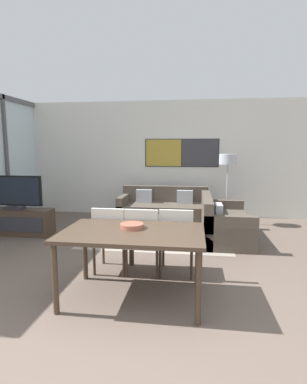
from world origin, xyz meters
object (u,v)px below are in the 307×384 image
at_px(dining_table, 133,238).
at_px(dining_chair_left, 111,237).
at_px(tv_console, 15,222).
at_px(sofa_main, 164,210).
at_px(dining_chair_right, 176,239).
at_px(floor_lamp, 228,164).
at_px(television, 13,192).
at_px(fruit_bowl, 132,225).
at_px(sofa_side, 221,224).
at_px(dining_chair_centre, 143,238).
at_px(coffee_table, 157,224).

xyz_separation_m(dining_table, dining_chair_left, (-0.43, 0.66, -0.20)).
distance_m(tv_console, dining_table, 3.55).
relative_size(sofa_main, dining_chair_right, 2.20).
bearing_deg(tv_console, dining_chair_right, -24.58).
relative_size(sofa_main, floor_lamp, 1.29).
height_order(television, fruit_bowl, television).
height_order(television, sofa_side, television).
relative_size(dining_table, dining_chair_centre, 1.70).
xyz_separation_m(sofa_main, dining_chair_centre, (0.02, -2.90, 0.23)).
relative_size(television, dining_chair_right, 1.27).
xyz_separation_m(dining_table, dining_chair_right, (0.43, 0.69, -0.20)).
height_order(dining_chair_right, fruit_bowl, dining_chair_right).
bearing_deg(dining_chair_left, dining_chair_right, 2.14).
xyz_separation_m(dining_table, dining_chair_centre, (-0.00, 0.65, -0.20)).
bearing_deg(sofa_main, television, -153.15).
relative_size(tv_console, dining_table, 0.94).
height_order(coffee_table, fruit_bowl, fruit_bowl).
bearing_deg(television, dining_chair_left, -32.68).
xyz_separation_m(sofa_side, dining_chair_right, (-0.73, -1.72, 0.23)).
xyz_separation_m(sofa_side, dining_chair_left, (-1.60, -1.75, 0.23)).
height_order(sofa_side, dining_chair_right, dining_chair_right).
distance_m(tv_console, fruit_bowl, 3.47).
bearing_deg(fruit_bowl, dining_chair_centre, 86.62).
distance_m(television, fruit_bowl, 3.43).
relative_size(dining_table, fruit_bowl, 5.75).
xyz_separation_m(television, dining_chair_centre, (2.78, -1.51, -0.33)).
bearing_deg(sofa_side, television, 93.65).
distance_m(dining_chair_centre, fruit_bowl, 0.62).
bearing_deg(dining_chair_centre, coffee_table, 90.75).
distance_m(tv_console, sofa_side, 3.95).
bearing_deg(fruit_bowl, sofa_side, 62.61).
distance_m(dining_chair_left, dining_chair_centre, 0.43).
bearing_deg(dining_chair_centre, dining_table, -90.00).
xyz_separation_m(sofa_main, sofa_side, (1.18, -1.14, -0.00)).
bearing_deg(dining_chair_right, coffee_table, 105.82).
height_order(tv_console, coffee_table, tv_console).
xyz_separation_m(dining_chair_centre, fruit_bowl, (-0.03, -0.54, 0.31)).
bearing_deg(sofa_side, sofa_main, 45.93).
bearing_deg(dining_chair_left, coffee_table, 75.88).
bearing_deg(sofa_side, dining_chair_right, 157.15).
relative_size(tv_console, sofa_main, 0.73).
xyz_separation_m(tv_console, sofa_side, (3.94, 0.25, 0.02)).
bearing_deg(floor_lamp, sofa_side, -100.09).
bearing_deg(tv_console, television, 90.00).
xyz_separation_m(tv_console, dining_chair_centre, (2.78, -1.51, 0.25)).
xyz_separation_m(tv_console, coffee_table, (2.76, 0.14, 0.02)).
bearing_deg(dining_chair_centre, tv_console, 151.49).
height_order(tv_console, dining_chair_right, dining_chair_right).
height_order(dining_chair_centre, dining_chair_right, same).
xyz_separation_m(dining_chair_left, dining_chair_centre, (0.43, -0.01, 0.00)).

